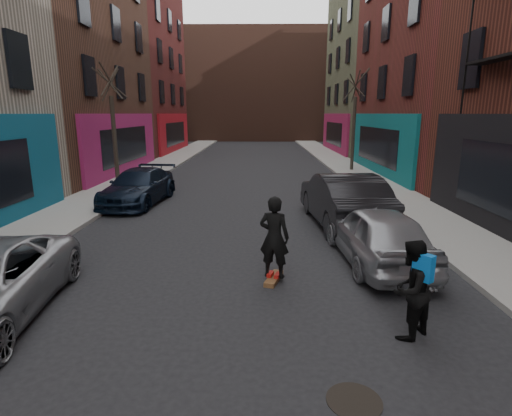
{
  "coord_description": "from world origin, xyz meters",
  "views": [
    {
      "loc": [
        0.57,
        -0.64,
        3.51
      ],
      "look_at": [
        0.48,
        7.41,
        1.6
      ],
      "focal_mm": 28.0,
      "sensor_mm": 36.0,
      "label": 1
    }
  ],
  "objects_px": {
    "tree_right_far": "(354,113)",
    "skateboard": "(274,279)",
    "parked_left_end": "(139,187)",
    "pedestrian": "(410,289)",
    "tree_left_far": "(113,116)",
    "parked_right_far": "(377,234)",
    "parked_right_end": "(343,199)",
    "skateboarder": "(274,237)",
    "manhole": "(354,401)"
  },
  "relations": [
    {
      "from": "tree_right_far",
      "to": "skateboarder",
      "type": "relative_size",
      "value": 3.85
    },
    {
      "from": "parked_right_far",
      "to": "tree_left_far",
      "type": "bearing_deg",
      "value": -48.33
    },
    {
      "from": "tree_right_far",
      "to": "pedestrian",
      "type": "height_order",
      "value": "tree_right_far"
    },
    {
      "from": "tree_left_far",
      "to": "skateboard",
      "type": "distance_m",
      "value": 13.19
    },
    {
      "from": "tree_right_far",
      "to": "manhole",
      "type": "xyz_separation_m",
      "value": [
        -4.45,
        -20.32,
        -3.52
      ]
    },
    {
      "from": "manhole",
      "to": "parked_left_end",
      "type": "bearing_deg",
      "value": 118.21
    },
    {
      "from": "tree_right_far",
      "to": "parked_right_end",
      "type": "bearing_deg",
      "value": -103.87
    },
    {
      "from": "tree_right_far",
      "to": "skateboard",
      "type": "xyz_separation_m",
      "value": [
        -5.34,
        -16.63,
        -3.48
      ]
    },
    {
      "from": "manhole",
      "to": "parked_right_far",
      "type": "bearing_deg",
      "value": 71.55
    },
    {
      "from": "parked_left_end",
      "to": "parked_right_far",
      "type": "relative_size",
      "value": 1.12
    },
    {
      "from": "parked_left_end",
      "to": "parked_right_end",
      "type": "height_order",
      "value": "parked_right_end"
    },
    {
      "from": "tree_left_far",
      "to": "parked_right_end",
      "type": "bearing_deg",
      "value": -33.2
    },
    {
      "from": "parked_left_end",
      "to": "parked_right_end",
      "type": "bearing_deg",
      "value": -16.74
    },
    {
      "from": "parked_right_end",
      "to": "skateboard",
      "type": "distance_m",
      "value": 5.12
    },
    {
      "from": "parked_left_end",
      "to": "tree_left_far",
      "type": "bearing_deg",
      "value": 127.52
    },
    {
      "from": "tree_left_far",
      "to": "parked_right_end",
      "type": "xyz_separation_m",
      "value": [
        9.4,
        -6.15,
        -2.53
      ]
    },
    {
      "from": "parked_right_far",
      "to": "parked_right_end",
      "type": "bearing_deg",
      "value": -90.83
    },
    {
      "from": "tree_left_far",
      "to": "tree_right_far",
      "type": "height_order",
      "value": "tree_right_far"
    },
    {
      "from": "parked_left_end",
      "to": "pedestrian",
      "type": "xyz_separation_m",
      "value": [
        7.21,
        -9.72,
        0.14
      ]
    },
    {
      "from": "tree_right_far",
      "to": "skateboarder",
      "type": "distance_m",
      "value": 17.65
    },
    {
      "from": "parked_right_far",
      "to": "manhole",
      "type": "height_order",
      "value": "parked_right_far"
    },
    {
      "from": "tree_left_far",
      "to": "parked_right_end",
      "type": "relative_size",
      "value": 1.26
    },
    {
      "from": "parked_left_end",
      "to": "pedestrian",
      "type": "bearing_deg",
      "value": -47.87
    },
    {
      "from": "tree_right_far",
      "to": "parked_left_end",
      "type": "bearing_deg",
      "value": -139.07
    },
    {
      "from": "parked_left_end",
      "to": "parked_right_far",
      "type": "xyz_separation_m",
      "value": [
        7.63,
        -6.45,
        0.03
      ]
    },
    {
      "from": "pedestrian",
      "to": "manhole",
      "type": "relative_size",
      "value": 2.32
    },
    {
      "from": "tree_left_far",
      "to": "skateboarder",
      "type": "height_order",
      "value": "tree_left_far"
    },
    {
      "from": "parked_right_far",
      "to": "skateboard",
      "type": "distance_m",
      "value": 2.8
    },
    {
      "from": "parked_right_far",
      "to": "pedestrian",
      "type": "bearing_deg",
      "value": 79.38
    },
    {
      "from": "tree_left_far",
      "to": "tree_right_far",
      "type": "distance_m",
      "value": 13.78
    },
    {
      "from": "pedestrian",
      "to": "parked_left_end",
      "type": "bearing_deg",
      "value": -91.87
    },
    {
      "from": "parked_left_end",
      "to": "manhole",
      "type": "xyz_separation_m",
      "value": [
        6.03,
        -11.24,
        -0.67
      ]
    },
    {
      "from": "parked_right_far",
      "to": "manhole",
      "type": "distance_m",
      "value": 5.1
    },
    {
      "from": "parked_right_end",
      "to": "skateboarder",
      "type": "relative_size",
      "value": 2.92
    },
    {
      "from": "parked_right_far",
      "to": "skateboarder",
      "type": "xyz_separation_m",
      "value": [
        -2.49,
        -1.1,
        0.27
      ]
    },
    {
      "from": "skateboarder",
      "to": "tree_right_far",
      "type": "bearing_deg",
      "value": -90.36
    },
    {
      "from": "tree_right_far",
      "to": "tree_left_far",
      "type": "bearing_deg",
      "value": -154.18
    },
    {
      "from": "parked_right_end",
      "to": "skateboarder",
      "type": "height_order",
      "value": "skateboarder"
    },
    {
      "from": "parked_left_end",
      "to": "manhole",
      "type": "bearing_deg",
      "value": -56.23
    },
    {
      "from": "parked_left_end",
      "to": "skateboarder",
      "type": "relative_size",
      "value": 2.65
    },
    {
      "from": "skateboarder",
      "to": "manhole",
      "type": "height_order",
      "value": "skateboarder"
    },
    {
      "from": "parked_right_end",
      "to": "skateboarder",
      "type": "xyz_separation_m",
      "value": [
        -2.34,
        -4.48,
        0.13
      ]
    },
    {
      "from": "skateboarder",
      "to": "tree_left_far",
      "type": "bearing_deg",
      "value": -38.98
    },
    {
      "from": "pedestrian",
      "to": "manhole",
      "type": "height_order",
      "value": "pedestrian"
    },
    {
      "from": "tree_left_far",
      "to": "parked_left_end",
      "type": "xyz_separation_m",
      "value": [
        1.92,
        -3.09,
        -2.7
      ]
    },
    {
      "from": "parked_right_far",
      "to": "skateboard",
      "type": "relative_size",
      "value": 5.22
    },
    {
      "from": "parked_right_end",
      "to": "skateboard",
      "type": "bearing_deg",
      "value": 57.58
    },
    {
      "from": "parked_right_end",
      "to": "skateboard",
      "type": "relative_size",
      "value": 6.45
    },
    {
      "from": "tree_left_far",
      "to": "skateboarder",
      "type": "relative_size",
      "value": 3.68
    },
    {
      "from": "tree_right_far",
      "to": "skateboard",
      "type": "height_order",
      "value": "tree_right_far"
    }
  ]
}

